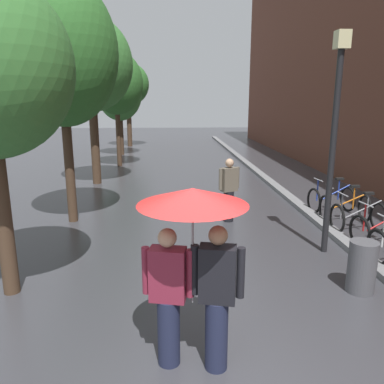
{
  "coord_description": "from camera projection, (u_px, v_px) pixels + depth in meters",
  "views": [
    {
      "loc": [
        -0.54,
        -3.22,
        3.01
      ],
      "look_at": [
        -0.12,
        3.6,
        1.35
      ],
      "focal_mm": 35.46,
      "sensor_mm": 36.0,
      "label": 1
    }
  ],
  "objects": [
    {
      "name": "street_tree_1",
      "position": [
        61.0,
        53.0,
        8.75
      ],
      "size": [
        2.65,
        2.65,
        5.81
      ],
      "color": "#473323",
      "rests_on": "ground"
    },
    {
      "name": "street_tree_5",
      "position": [
        128.0,
        85.0,
        24.52
      ],
      "size": [
        2.74,
        2.74,
        5.4
      ],
      "color": "#473323",
      "rests_on": "ground"
    },
    {
      "name": "litter_bin",
      "position": [
        362.0,
        267.0,
        6.03
      ],
      "size": [
        0.44,
        0.44,
        0.85
      ],
      "primitive_type": "cylinder",
      "color": "#4C4C51",
      "rests_on": "ground"
    },
    {
      "name": "parked_bicycle_4",
      "position": [
        331.0,
        199.0,
        10.38
      ],
      "size": [
        1.16,
        0.84,
        0.96
      ],
      "color": "black",
      "rests_on": "ground"
    },
    {
      "name": "street_lamp_post",
      "position": [
        334.0,
        129.0,
        7.17
      ],
      "size": [
        0.24,
        0.24,
        4.23
      ],
      "color": "black",
      "rests_on": "ground"
    },
    {
      "name": "street_tree_3",
      "position": [
        116.0,
        83.0,
        16.93
      ],
      "size": [
        2.4,
        2.4,
        5.17
      ],
      "color": "#473323",
      "rests_on": "ground"
    },
    {
      "name": "street_tree_4",
      "position": [
        119.0,
        93.0,
        20.71
      ],
      "size": [
        2.46,
        2.46,
        4.92
      ],
      "color": "#473323",
      "rests_on": "ground"
    },
    {
      "name": "parked_bicycle_1",
      "position": [
        381.0,
        229.0,
        7.99
      ],
      "size": [
        1.16,
        0.83,
        0.96
      ],
      "color": "black",
      "rests_on": "ground"
    },
    {
      "name": "couple_under_umbrella",
      "position": [
        193.0,
        249.0,
        4.1
      ],
      "size": [
        1.19,
        1.19,
        2.12
      ],
      "color": "#1E233D",
      "rests_on": "ground"
    },
    {
      "name": "parked_bicycle_2",
      "position": [
        358.0,
        217.0,
        8.8
      ],
      "size": [
        1.11,
        0.75,
        0.96
      ],
      "color": "black",
      "rests_on": "ground"
    },
    {
      "name": "parked_bicycle_3",
      "position": [
        345.0,
        208.0,
        9.53
      ],
      "size": [
        1.11,
        0.75,
        0.96
      ],
      "color": "black",
      "rests_on": "ground"
    },
    {
      "name": "kerb_strip",
      "position": [
        272.0,
        184.0,
        13.74
      ],
      "size": [
        0.3,
        36.0,
        0.12
      ],
      "primitive_type": "cube",
      "color": "slate",
      "rests_on": "ground"
    },
    {
      "name": "pedestrian_walking_midground",
      "position": [
        229.0,
        190.0,
        9.51
      ],
      "size": [
        0.55,
        0.37,
        1.61
      ],
      "color": "black",
      "rests_on": "ground"
    },
    {
      "name": "street_tree_2",
      "position": [
        90.0,
        65.0,
        13.12
      ],
      "size": [
        2.93,
        2.93,
        5.85
      ],
      "color": "#473323",
      "rests_on": "ground"
    }
  ]
}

